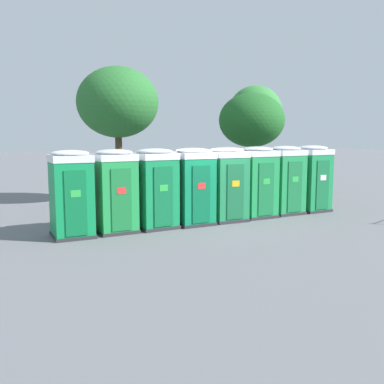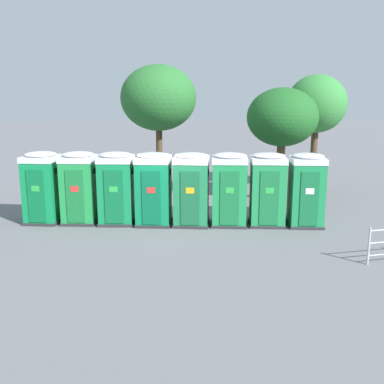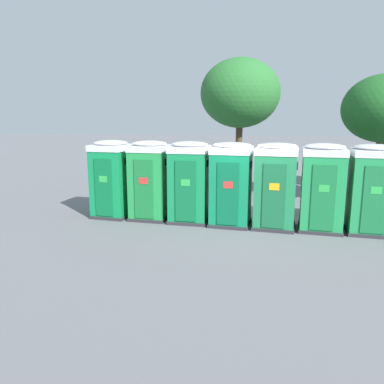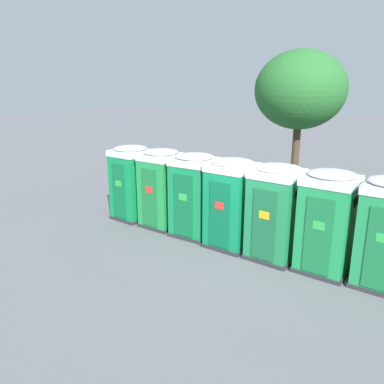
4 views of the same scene
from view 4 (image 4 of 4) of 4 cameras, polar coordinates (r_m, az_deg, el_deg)
ground_plane at (r=10.86m, az=9.39°, el=-8.47°), size 120.00×120.00×0.00m
portapotty_0 at (r=12.96m, az=-9.16°, el=1.49°), size 1.28×1.31×2.54m
portapotty_1 at (r=12.09m, az=-4.66°, el=0.63°), size 1.26×1.28×2.54m
portapotty_2 at (r=11.28m, az=0.34°, el=-0.42°), size 1.25×1.23×2.54m
portapotty_3 at (r=10.53m, az=5.94°, el=-1.67°), size 1.30×1.29×2.54m
portapotty_4 at (r=9.96m, az=12.52°, el=-2.97°), size 1.34×1.32×2.54m
portapotty_5 at (r=9.61m, az=19.91°, el=-4.24°), size 1.32×1.31×2.54m
street_tree_1 at (r=15.64m, az=16.14°, el=14.64°), size 3.52×3.52×5.84m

